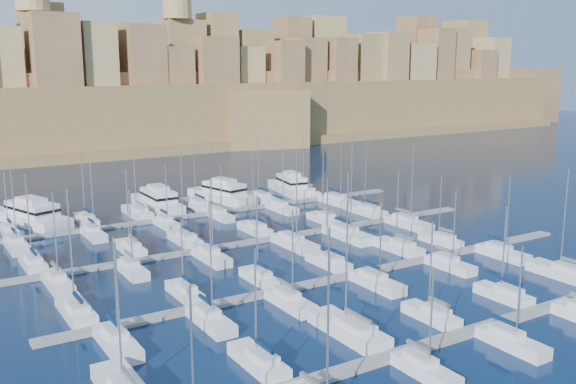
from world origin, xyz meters
TOP-DOWN VIEW (x-y plane):
  - ground at (0.00, 0.00)m, footprint 600.00×600.00m
  - pontoon_near at (0.00, -34.00)m, footprint 84.00×2.00m
  - pontoon_mid_near at (0.00, -12.00)m, footprint 84.00×2.00m
  - pontoon_mid_far at (0.00, 10.00)m, footprint 84.00×2.00m
  - pontoon_far at (0.00, 32.00)m, footprint 84.00×2.00m
  - sailboat_1 at (-24.20, -28.88)m, footprint 2.54×8.45m
  - sailboat_2 at (-12.30, -27.63)m, footprint 3.30×11.01m
  - sailboat_3 at (-1.74, -29.26)m, footprint 2.31×7.69m
  - sailboat_4 at (10.62, -29.21)m, footprint 2.33×7.78m
  - sailboat_5 at (24.28, -28.02)m, footprint 3.06×10.21m
  - sailboat_8 at (-11.76, -38.66)m, footprint 2.25×7.51m
  - sailboat_9 at (0.18, -38.86)m, footprint 2.38×7.93m
  - sailboat_12 at (-35.92, -6.45)m, footprint 2.80×9.33m
  - sailboat_13 at (-22.73, -7.29)m, footprint 2.28×7.62m
  - sailboat_14 at (-12.03, -7.37)m, footprint 2.24×7.47m
  - sailboat_15 at (-0.19, -6.87)m, footprint 2.54×8.47m
  - sailboat_16 at (13.50, -6.48)m, footprint 2.78×9.28m
  - sailboat_17 at (22.01, -7.10)m, footprint 2.40×8.01m
  - sailboat_18 at (-34.50, -17.40)m, footprint 2.71×9.03m
  - sailboat_19 at (-23.81, -17.12)m, footprint 2.54×8.46m
  - sailboat_20 at (-13.23, -17.13)m, footprint 2.54×8.47m
  - sailboat_21 at (0.06, -17.30)m, footprint 2.65×8.82m
  - sailboat_22 at (13.81, -16.97)m, footprint 2.44×8.14m
  - sailboat_23 at (24.67, -17.22)m, footprint 2.60×8.65m
  - sailboat_24 at (-36.62, 15.29)m, footprint 2.64×8.81m
  - sailboat_25 at (-22.24, 15.17)m, footprint 2.57×8.55m
  - sailboat_26 at (-13.06, 15.47)m, footprint 2.75×9.16m
  - sailboat_27 at (-0.17, 15.16)m, footprint 2.56×8.53m
  - sailboat_28 at (14.36, 14.97)m, footprint 2.45×8.15m
  - sailboat_29 at (24.97, 15.68)m, footprint 2.88×9.60m
  - sailboat_30 at (-35.49, 4.76)m, footprint 2.61×8.70m
  - sailboat_31 at (-25.46, 5.03)m, footprint 2.45×8.16m
  - sailboat_32 at (-13.45, 4.65)m, footprint 2.67×8.92m
  - sailboat_33 at (0.88, 4.09)m, footprint 3.02×10.06m
  - sailboat_34 at (11.29, 3.66)m, footprint 3.28×10.93m
  - sailboat_35 at (25.21, 4.13)m, footprint 3.00×9.99m
  - sailboat_36 at (-36.49, 36.71)m, footprint 2.29×7.62m
  - sailboat_37 at (-23.23, 37.38)m, footprint 2.70×8.99m
  - sailboat_38 at (-13.29, 38.04)m, footprint 3.10×10.33m
  - sailboat_39 at (-0.86, 38.13)m, footprint 3.16×10.52m
  - sailboat_40 at (13.56, 37.58)m, footprint 2.82×9.40m
  - sailboat_41 at (24.85, 37.37)m, footprint 2.69×8.96m
  - sailboat_42 at (-36.99, 26.56)m, footprint 2.73×9.10m
  - sailboat_43 at (-24.71, 26.96)m, footprint 2.49×8.29m
  - sailboat_44 at (-11.68, 27.10)m, footprint 2.40×8.01m
  - sailboat_45 at (-0.79, 27.34)m, footprint 2.26×7.52m
  - sailboat_46 at (12.33, 26.76)m, footprint 2.61×8.71m
  - sailboat_47 at (25.60, 25.72)m, footprint 3.24×10.82m
  - motor_yacht_a at (-31.75, 42.81)m, footprint 11.84×20.16m
  - motor_yacht_b at (-7.74, 41.78)m, footprint 5.18×17.24m
  - motor_yacht_c at (6.74, 41.77)m, footprint 9.06×17.92m
  - motor_yacht_d at (23.51, 41.15)m, footprint 7.30×16.48m
  - fortified_city at (-0.19, 155.26)m, footprint 460.00×108.95m

SIDE VIEW (x-z plane):
  - ground at x=0.00m, z-range 0.00..0.00m
  - pontoon_near at x=0.00m, z-range 0.00..0.40m
  - pontoon_mid_near at x=0.00m, z-range 0.00..0.40m
  - pontoon_mid_far at x=0.00m, z-range 0.00..0.40m
  - pontoon_far at x=0.00m, z-range 0.00..0.40m
  - sailboat_13 at x=-22.73m, z-range -4.47..5.87m
  - sailboat_45 at x=-0.79m, z-range -4.80..6.21m
  - sailboat_36 at x=-36.49m, z-range -4.87..6.28m
  - sailboat_8 at x=-11.76m, z-range -4.91..6.32m
  - sailboat_9 at x=0.18m, z-range -5.01..6.43m
  - sailboat_17 at x=22.01m, z-range -5.02..6.44m
  - sailboat_3 at x=-1.74m, z-range -5.24..6.67m
  - sailboat_44 at x=-11.68m, z-range -5.19..6.62m
  - sailboat_14 at x=-12.03m, z-range -5.33..6.77m
  - sailboat_4 at x=10.62m, z-range -5.35..6.78m
  - sailboat_22 at x=13.81m, z-range -5.29..6.72m
  - sailboat_31 at x=-25.46m, z-range -5.48..6.92m
  - sailboat_21 at x=0.06m, z-range -5.18..6.62m
  - sailboat_1 at x=-24.20m, z-range -5.40..6.85m
  - sailboat_20 at x=-13.23m, z-range -5.47..6.92m
  - sailboat_46 at x=12.33m, z-range -5.44..6.90m
  - sailboat_18 at x=-34.50m, z-range -5.44..6.90m
  - sailboat_28 at x=14.36m, z-range -5.85..7.31m
  - sailboat_43 at x=-24.71m, z-range -5.87..7.33m
  - sailboat_23 at x=24.67m, z-range -5.83..7.29m
  - sailboat_30 at x=-35.49m, z-range -5.81..7.28m
  - sailboat_15 at x=-0.19m, z-range -5.90..7.36m
  - sailboat_25 at x=-22.24m, z-range -5.91..7.37m
  - sailboat_32 at x=-13.45m, z-range -5.81..7.28m
  - sailboat_37 at x=-23.23m, z-range -5.99..7.47m
  - sailboat_16 at x=13.50m, z-range -5.86..7.33m
  - sailboat_24 at x=-36.62m, z-range -6.18..7.66m
  - sailboat_40 at x=13.56m, z-range -5.98..7.46m
  - sailboat_41 at x=24.85m, z-range -6.36..7.85m
  - sailboat_42 at x=-36.99m, z-range -6.37..7.86m
  - sailboat_19 at x=-23.81m, z-range -6.53..8.02m
  - sailboat_27 at x=-0.17m, z-range -6.54..8.03m
  - sailboat_29 at x=24.97m, z-range -6.32..7.82m
  - sailboat_12 at x=-35.92m, z-range -6.91..8.43m
  - sailboat_39 at x=-0.86m, z-range -6.12..7.63m
  - sailboat_35 at x=25.21m, z-range -6.74..8.26m
  - sailboat_26 at x=-13.06m, z-range -7.22..8.75m
  - sailboat_5 at x=24.28m, z-range -6.93..8.46m
  - sailboat_38 at x=-13.29m, z-range -7.04..8.57m
  - sailboat_33 at x=0.88m, z-range -7.21..8.74m
  - sailboat_47 at x=25.60m, z-range -6.90..8.45m
  - sailboat_2 at x=-12.30m, z-range -8.27..9.86m
  - sailboat_34 at x=11.29m, z-range -8.36..9.95m
  - motor_yacht_c at x=6.74m, z-range -0.90..4.35m
  - motor_yacht_a at x=-31.75m, z-range -0.90..4.35m
  - motor_yacht_b at x=-7.74m, z-range -0.90..4.35m
  - motor_yacht_d at x=23.51m, z-range -0.90..4.35m
  - fortified_city at x=-0.19m, z-range -15.02..44.50m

